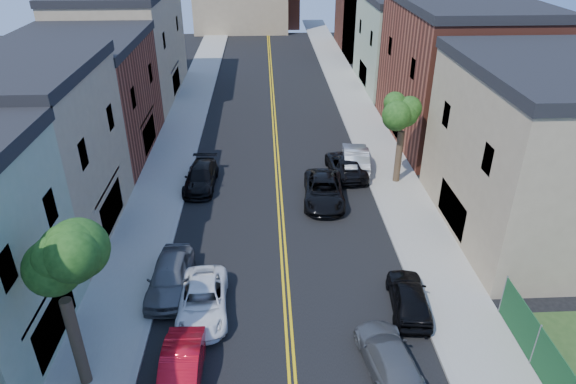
{
  "coord_description": "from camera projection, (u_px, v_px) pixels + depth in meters",
  "views": [
    {
      "loc": [
        -0.84,
        -0.02,
        15.84
      ],
      "look_at": [
        0.4,
        25.32,
        2.0
      ],
      "focal_mm": 31.71,
      "sensor_mm": 36.0,
      "label": 1
    }
  ],
  "objects": [
    {
      "name": "sidewalk_left",
      "position": [
        180.0,
        130.0,
        42.34
      ],
      "size": [
        3.2,
        100.0,
        0.15
      ],
      "primitive_type": "cube",
      "color": "gray",
      "rests_on": "ground"
    },
    {
      "name": "sidewalk_right",
      "position": [
        368.0,
        127.0,
        43.01
      ],
      "size": [
        3.2,
        100.0,
        0.15
      ],
      "primitive_type": "cube",
      "color": "gray",
      "rests_on": "ground"
    },
    {
      "name": "curb_left",
      "position": [
        201.0,
        130.0,
        42.41
      ],
      "size": [
        0.3,
        100.0,
        0.15
      ],
      "primitive_type": "cube",
      "color": "gray",
      "rests_on": "ground"
    },
    {
      "name": "curb_right",
      "position": [
        347.0,
        127.0,
        42.94
      ],
      "size": [
        0.3,
        100.0,
        0.15
      ],
      "primitive_type": "cube",
      "color": "gray",
      "rests_on": "ground"
    },
    {
      "name": "bldg_left_tan_near",
      "position": [
        16.0,
        160.0,
        26.8
      ],
      "size": [
        9.0,
        10.0,
        9.0
      ],
      "primitive_type": "cube",
      "color": "#998466",
      "rests_on": "ground"
    },
    {
      "name": "bldg_left_brick",
      "position": [
        82.0,
        102.0,
        36.69
      ],
      "size": [
        9.0,
        12.0,
        8.0
      ],
      "primitive_type": "cube",
      "color": "brown",
      "rests_on": "ground"
    },
    {
      "name": "bldg_left_tan_far",
      "position": [
        125.0,
        47.0,
        48.61
      ],
      "size": [
        9.0,
        16.0,
        9.5
      ],
      "primitive_type": "cube",
      "color": "#998466",
      "rests_on": "ground"
    },
    {
      "name": "bldg_right_tan",
      "position": [
        543.0,
        157.0,
        27.13
      ],
      "size": [
        9.0,
        12.0,
        9.0
      ],
      "primitive_type": "cube",
      "color": "#998466",
      "rests_on": "ground"
    },
    {
      "name": "bldg_right_brick",
      "position": [
        456.0,
        75.0,
        39.16
      ],
      "size": [
        9.0,
        14.0,
        10.0
      ],
      "primitive_type": "cube",
      "color": "brown",
      "rests_on": "ground"
    },
    {
      "name": "bldg_right_palegrn",
      "position": [
        408.0,
        45.0,
        51.8
      ],
      "size": [
        9.0,
        12.0,
        8.5
      ],
      "primitive_type": "cube",
      "color": "gray",
      "rests_on": "ground"
    },
    {
      "name": "tree_left_mid",
      "position": [
        50.0,
        241.0,
        16.43
      ],
      "size": [
        5.2,
        5.2,
        9.29
      ],
      "color": "#3C2D1E",
      "rests_on": "sidewalk_left"
    },
    {
      "name": "tree_right_far",
      "position": [
        405.0,
        100.0,
        31.53
      ],
      "size": [
        4.4,
        4.4,
        8.03
      ],
      "color": "#3C2D1E",
      "rests_on": "sidewalk_right"
    },
    {
      "name": "red_sedan",
      "position": [
        181.0,
        371.0,
        19.2
      ],
      "size": [
        1.5,
        4.24,
        1.39
      ],
      "primitive_type": "imported",
      "rotation": [
        0.0,
        0.0,
        -0.01
      ],
      "color": "red",
      "rests_on": "ground"
    },
    {
      "name": "white_pickup",
      "position": [
        203.0,
        301.0,
        22.76
      ],
      "size": [
        2.42,
        4.84,
        1.32
      ],
      "primitive_type": "imported",
      "rotation": [
        0.0,
        0.0,
        0.05
      ],
      "color": "white",
      "rests_on": "ground"
    },
    {
      "name": "grey_car_left",
      "position": [
        170.0,
        276.0,
        24.08
      ],
      "size": [
        2.05,
        4.73,
        1.59
      ],
      "primitive_type": "imported",
      "rotation": [
        0.0,
        0.0,
        -0.04
      ],
      "color": "#55575C",
      "rests_on": "ground"
    },
    {
      "name": "black_car_left",
      "position": [
        201.0,
        177.0,
        33.46
      ],
      "size": [
        2.16,
        4.86,
        1.39
      ],
      "primitive_type": "imported",
      "rotation": [
        0.0,
        0.0,
        -0.04
      ],
      "color": "black",
      "rests_on": "ground"
    },
    {
      "name": "grey_car_right",
      "position": [
        389.0,
        357.0,
        19.87
      ],
      "size": [
        2.39,
        4.7,
        1.31
      ],
      "primitive_type": "imported",
      "rotation": [
        0.0,
        0.0,
        3.27
      ],
      "color": "#4F5256",
      "rests_on": "ground"
    },
    {
      "name": "black_car_right",
      "position": [
        409.0,
        296.0,
        22.94
      ],
      "size": [
        2.04,
        4.27,
        1.41
      ],
      "primitive_type": "imported",
      "rotation": [
        0.0,
        0.0,
        3.05
      ],
      "color": "black",
      "rests_on": "ground"
    },
    {
      "name": "silver_car_right",
      "position": [
        355.0,
        158.0,
        35.8
      ],
      "size": [
        2.22,
        5.08,
        1.62
      ],
      "primitive_type": "imported",
      "rotation": [
        0.0,
        0.0,
        3.04
      ],
      "color": "#A9ACB1",
      "rests_on": "ground"
    },
    {
      "name": "dark_car_right_far",
      "position": [
        346.0,
        165.0,
        35.06
      ],
      "size": [
        2.56,
        5.12,
        1.39
      ],
      "primitive_type": "imported",
      "rotation": [
        0.0,
        0.0,
        3.19
      ],
      "color": "black",
      "rests_on": "ground"
    },
    {
      "name": "black_suv_lane",
      "position": [
        324.0,
        190.0,
        31.71
      ],
      "size": [
        2.89,
        5.53,
        1.49
      ],
      "primitive_type": "imported",
      "rotation": [
        0.0,
        0.0,
        -0.08
      ],
      "color": "black",
      "rests_on": "ground"
    }
  ]
}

